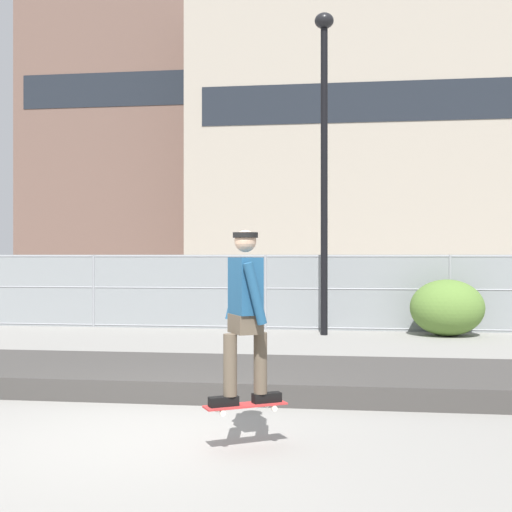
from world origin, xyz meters
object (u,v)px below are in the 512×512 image
(parked_car_near, at_px, (79,288))
(shrub_left, at_px, (447,308))
(street_lamp, at_px, (324,137))
(parked_car_mid, at_px, (283,290))
(skater, at_px, (245,306))
(skateboard, at_px, (245,406))

(parked_car_near, bearing_deg, shrub_left, -19.66)
(parked_car_near, bearing_deg, street_lamp, -27.11)
(street_lamp, xyz_separation_m, parked_car_near, (-7.45, 3.81, -3.72))
(parked_car_mid, bearing_deg, skater, -86.49)
(skateboard, relative_size, shrub_left, 0.48)
(parked_car_mid, distance_m, shrub_left, 5.52)
(skater, distance_m, shrub_left, 9.94)
(skater, xyz_separation_m, street_lamp, (0.48, 9.21, 3.21))
(skateboard, xyz_separation_m, parked_car_mid, (-0.80, 13.10, 0.43))
(shrub_left, bearing_deg, parked_car_near, 160.34)
(parked_car_near, height_order, parked_car_mid, same)
(street_lamp, height_order, parked_car_near, street_lamp)
(parked_car_mid, bearing_deg, parked_car_near, -179.26)
(parked_car_near, height_order, shrub_left, parked_car_near)
(skater, xyz_separation_m, parked_car_near, (-6.96, 13.02, -0.51))
(street_lamp, bearing_deg, parked_car_near, 152.89)
(street_lamp, xyz_separation_m, shrub_left, (2.78, 0.16, -3.92))
(skateboard, xyz_separation_m, skater, (0.00, 0.00, 0.94))
(street_lamp, distance_m, parked_car_mid, 5.54)
(skateboard, distance_m, skater, 0.94)
(street_lamp, bearing_deg, skateboard, -93.01)
(skateboard, bearing_deg, street_lamp, 86.99)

